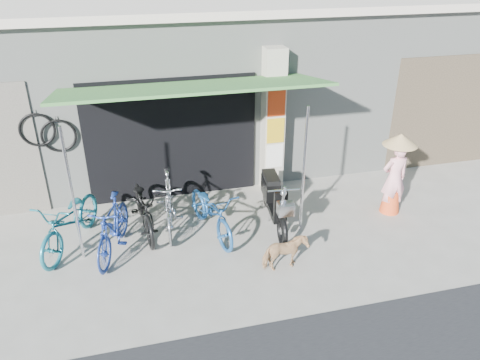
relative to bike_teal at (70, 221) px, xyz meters
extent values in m
plane|color=#9C978D|center=(3.16, -1.15, -0.51)|extent=(80.00, 80.00, 0.00)
cube|color=#9A9E96|center=(3.16, 3.95, 1.24)|extent=(12.00, 5.00, 3.50)
cube|color=beige|center=(3.16, 3.95, 3.07)|extent=(12.30, 5.30, 0.16)
cube|color=black|center=(1.96, 1.43, 0.74)|extent=(3.40, 0.06, 2.50)
cube|color=black|center=(1.96, 1.44, 0.04)|extent=(3.06, 0.04, 1.10)
torus|color=black|center=(-0.14, 1.39, 1.04)|extent=(0.65, 0.05, 0.65)
cylinder|color=silver|center=(-0.14, 1.41, 1.36)|extent=(0.02, 0.02, 0.12)
torus|color=black|center=(-0.49, 1.39, 1.19)|extent=(0.65, 0.05, 0.65)
cylinder|color=silver|center=(-0.49, 1.41, 1.51)|extent=(0.02, 0.02, 0.12)
cube|color=#B9B19E|center=(4.01, 1.30, 0.99)|extent=(0.42, 0.42, 3.00)
cube|color=#B7300D|center=(4.01, 1.08, 1.44)|extent=(0.36, 0.02, 0.52)
cube|color=gold|center=(4.01, 1.08, 0.87)|extent=(0.36, 0.02, 0.52)
cube|color=white|center=(4.01, 1.08, 0.31)|extent=(0.36, 0.02, 0.50)
cube|color=#376E31|center=(2.26, 0.50, 2.04)|extent=(4.60, 1.88, 0.35)
cylinder|color=silver|center=(0.16, -0.40, 0.67)|extent=(0.05, 0.05, 2.36)
cylinder|color=silver|center=(4.06, -0.40, 0.67)|extent=(0.05, 0.05, 2.36)
cube|color=brown|center=(8.16, 1.44, 0.79)|extent=(2.60, 0.06, 2.60)
imported|color=#1C6F7F|center=(0.00, 0.00, 0.00)|extent=(1.39, 2.04, 1.01)
imported|color=navy|center=(0.70, -0.38, 0.00)|extent=(0.95, 1.75, 1.01)
imported|color=black|center=(1.25, 0.22, -0.02)|extent=(0.82, 1.91, 0.97)
imported|color=#B2B2B7|center=(1.70, 0.17, 0.03)|extent=(0.69, 1.82, 1.07)
imported|color=#1E508A|center=(2.42, -0.21, -0.04)|extent=(1.00, 1.88, 0.94)
imported|color=tan|center=(3.36, -1.52, -0.20)|extent=(0.76, 0.41, 0.61)
torus|color=black|center=(3.54, -0.85, -0.23)|extent=(0.15, 0.56, 0.56)
torus|color=black|center=(3.68, 0.50, -0.23)|extent=(0.15, 0.56, 0.56)
cube|color=black|center=(3.61, -0.18, -0.15)|extent=(0.33, 1.01, 0.10)
cube|color=black|center=(3.65, 0.19, 0.08)|extent=(0.33, 0.60, 0.36)
cube|color=black|center=(3.65, 0.19, 0.30)|extent=(0.31, 0.60, 0.09)
cube|color=black|center=(3.57, -0.65, 0.14)|extent=(0.24, 0.13, 0.59)
cylinder|color=silver|center=(3.55, -0.82, 0.56)|extent=(0.55, 0.09, 0.03)
cube|color=silver|center=(3.53, -1.01, 0.31)|extent=(0.29, 0.24, 0.21)
imported|color=#FEABB4|center=(5.98, -0.28, 0.22)|extent=(0.54, 0.37, 1.46)
cone|color=#E04A1F|center=(5.98, -0.28, -0.28)|extent=(0.38, 0.38, 0.46)
cone|color=tan|center=(5.98, -0.28, 1.02)|extent=(0.64, 0.64, 0.22)
camera|label=1|loc=(1.15, -7.33, 4.25)|focal=35.00mm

